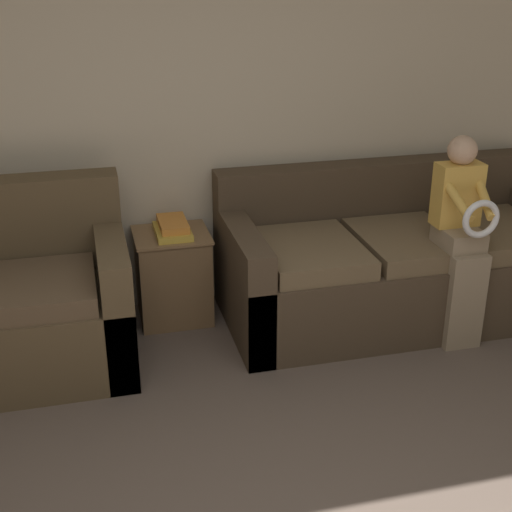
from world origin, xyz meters
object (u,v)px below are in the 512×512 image
object	(u,v)px
couch_main	(395,263)
side_shelf	(173,275)
book_stack	(173,228)
child_left_seated	(462,232)

from	to	relation	value
couch_main	side_shelf	distance (m)	1.40
side_shelf	book_stack	distance (m)	0.31
couch_main	book_stack	distance (m)	1.42
side_shelf	book_stack	world-z (taller)	book_stack
side_shelf	book_stack	xyz separation A→B (m)	(0.01, -0.00, 0.31)
couch_main	child_left_seated	xyz separation A→B (m)	(0.20, -0.40, 0.35)
child_left_seated	side_shelf	world-z (taller)	child_left_seated
couch_main	side_shelf	xyz separation A→B (m)	(-1.38, 0.25, -0.04)
child_left_seated	side_shelf	bearing A→B (deg)	157.50
couch_main	child_left_seated	size ratio (longest dim) A/B	1.79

